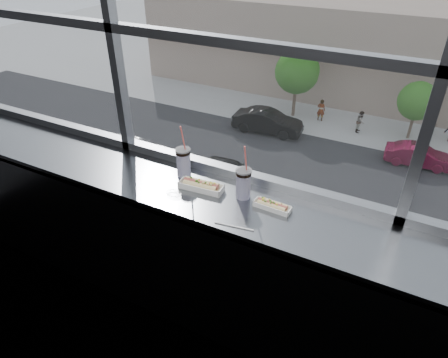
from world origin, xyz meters
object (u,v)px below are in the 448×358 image
at_px(tree_center, 418,101).
at_px(hotdog_tray_left, 201,185).
at_px(wrapper, 174,193).
at_px(pedestrian_b, 361,120).
at_px(car_far_a, 268,118).
at_px(soda_cup_left, 183,161).
at_px(loose_straw, 234,226).
at_px(soda_cup_right, 243,182).
at_px(car_far_b, 420,153).
at_px(car_near_b, 228,169).
at_px(hotdog_tray_right, 272,206).
at_px(car_near_a, 136,147).
at_px(pedestrian_a, 321,108).
at_px(tree_left, 297,72).
at_px(car_near_c, 367,211).

bearing_deg(tree_center, hotdog_tray_left, -91.89).
distance_m(wrapper, pedestrian_b, 30.00).
distance_m(wrapper, car_far_a, 28.07).
xyz_separation_m(soda_cup_left, loose_straw, (0.56, -0.35, -0.11)).
xyz_separation_m(soda_cup_left, soda_cup_right, (0.48, -0.05, -0.00)).
xyz_separation_m(hotdog_tray_left, soda_cup_right, (0.28, 0.05, 0.08)).
relative_size(loose_straw, car_far_b, 0.04).
xyz_separation_m(hotdog_tray_left, car_near_b, (-8.02, 16.25, -10.92)).
bearing_deg(hotdog_tray_right, pedestrian_b, 98.63).
height_order(hotdog_tray_left, hotdog_tray_right, hotdog_tray_left).
xyz_separation_m(car_near_a, pedestrian_a, (9.11, 12.06, 0.08)).
relative_size(soda_cup_right, loose_straw, 1.62).
xyz_separation_m(car_near_a, pedestrian_b, (12.38, 11.39, 0.01)).
relative_size(hotdog_tray_left, loose_straw, 1.30).
distance_m(soda_cup_right, tree_left, 30.61).
bearing_deg(tree_center, loose_straw, -91.15).
distance_m(hotdog_tray_left, pedestrian_b, 29.89).
bearing_deg(car_far_b, car_near_b, 124.32).
relative_size(car_far_b, tree_center, 1.28).
bearing_deg(car_near_c, car_far_b, -11.34).
height_order(soda_cup_right, car_far_a, soda_cup_right).
bearing_deg(car_far_a, hotdog_tray_left, -164.50).
bearing_deg(hotdog_tray_right, car_far_a, 113.27).
distance_m(car_near_a, pedestrian_a, 15.12).
xyz_separation_m(car_near_c, pedestrian_b, (-2.60, 11.39, 0.05)).
distance_m(pedestrian_a, tree_center, 6.99).
bearing_deg(car_far_a, soda_cup_left, -164.83).
xyz_separation_m(car_near_b, tree_left, (-0.06, 12.00, 2.52)).
xyz_separation_m(wrapper, car_near_c, (0.18, 16.38, -11.13)).
bearing_deg(hotdog_tray_left, hotdog_tray_right, -2.88).
relative_size(pedestrian_a, tree_center, 0.49).
bearing_deg(car_near_b, car_far_a, -0.63).
relative_size(car_far_a, tree_center, 1.60).
relative_size(car_far_b, pedestrian_b, 2.78).
distance_m(loose_straw, car_near_b, 21.47).
height_order(hotdog_tray_right, soda_cup_right, soda_cup_right).
height_order(soda_cup_right, pedestrian_a, soda_cup_right).
relative_size(soda_cup_right, car_near_c, 0.07).
xyz_separation_m(hotdog_tray_left, tree_center, (0.93, 28.25, -9.19)).
bearing_deg(pedestrian_b, car_far_a, 118.56).
relative_size(soda_cup_left, car_near_a, 0.07).
bearing_deg(car_near_a, hotdog_tray_left, -136.80).
bearing_deg(tree_left, car_near_c, -55.84).
distance_m(soda_cup_left, car_far_b, 26.71).
height_order(hotdog_tray_left, car_far_a, hotdog_tray_left).
bearing_deg(soda_cup_right, hotdog_tray_left, -169.82).
bearing_deg(car_far_b, loose_straw, 171.85).
xyz_separation_m(soda_cup_right, car_far_a, (-9.05, 24.20, -11.00)).
distance_m(soda_cup_left, loose_straw, 0.67).
bearing_deg(tree_center, soda_cup_left, -92.30).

